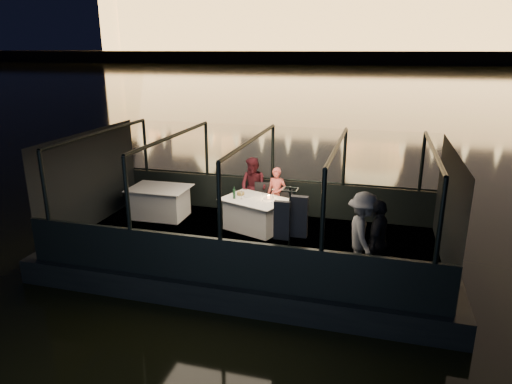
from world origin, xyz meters
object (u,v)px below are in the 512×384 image
(dining_table_aft, at_px, (160,203))
(person_woman_coral, at_px, (277,191))
(coat_stand, at_px, (289,236))
(wine_bottle, at_px, (234,192))
(dining_table_central, at_px, (254,214))
(chair_port_right, at_px, (284,206))
(passenger_stripe, at_px, (363,233))
(person_man_maroon, at_px, (253,188))
(chair_port_left, at_px, (261,203))
(passenger_dark, at_px, (378,238))

(dining_table_aft, distance_m, person_woman_coral, 2.99)
(coat_stand, bearing_deg, wine_bottle, 128.77)
(dining_table_central, distance_m, coat_stand, 2.67)
(chair_port_right, bearing_deg, wine_bottle, -140.18)
(chair_port_right, height_order, passenger_stripe, passenger_stripe)
(dining_table_central, height_order, person_man_maroon, person_man_maroon)
(person_man_maroon, xyz_separation_m, passenger_stripe, (2.83, -2.51, 0.10))
(chair_port_right, height_order, coat_stand, coat_stand)
(coat_stand, height_order, person_woman_coral, coat_stand)
(dining_table_aft, bearing_deg, dining_table_central, -4.26)
(chair_port_left, distance_m, chair_port_right, 0.59)
(coat_stand, bearing_deg, person_man_maroon, 116.37)
(dining_table_central, xyz_separation_m, chair_port_left, (0.00, 0.63, 0.06))
(dining_table_aft, bearing_deg, person_woman_coral, 11.79)
(passenger_dark, bearing_deg, chair_port_left, -119.09)
(dining_table_central, bearing_deg, coat_stand, -60.53)
(passenger_dark, bearing_deg, coat_stand, -61.40)
(chair_port_left, bearing_deg, person_man_maroon, 133.93)
(wine_bottle, bearing_deg, dining_table_aft, 172.19)
(dining_table_aft, xyz_separation_m, person_man_maroon, (2.28, 0.67, 0.36))
(person_man_maroon, bearing_deg, passenger_dark, -21.70)
(chair_port_right, distance_m, passenger_stripe, 3.00)
(chair_port_right, xyz_separation_m, passenger_dark, (2.25, -2.38, 0.40))
(chair_port_right, xyz_separation_m, person_man_maroon, (-0.85, 0.30, 0.30))
(dining_table_central, bearing_deg, passenger_dark, -32.60)
(person_woman_coral, bearing_deg, dining_table_aft, -162.33)
(person_man_maroon, relative_size, passenger_dark, 0.98)
(dining_table_aft, relative_size, person_woman_coral, 1.11)
(dining_table_central, relative_size, chair_port_right, 1.74)
(person_man_maroon, relative_size, wine_bottle, 5.36)
(person_woman_coral, xyz_separation_m, passenger_stripe, (2.21, -2.45, 0.10))
(dining_table_aft, bearing_deg, wine_bottle, -7.81)
(chair_port_left, bearing_deg, passenger_dark, -47.09)
(person_woman_coral, bearing_deg, person_man_maroon, -179.77)
(dining_table_central, height_order, chair_port_right, chair_port_right)
(coat_stand, relative_size, passenger_stripe, 1.12)
(chair_port_left, relative_size, passenger_stripe, 0.57)
(dining_table_aft, relative_size, coat_stand, 0.81)
(dining_table_central, relative_size, person_man_maroon, 0.94)
(dining_table_central, xyz_separation_m, person_man_maroon, (-0.27, 0.86, 0.36))
(dining_table_aft, bearing_deg, person_man_maroon, 16.29)
(dining_table_aft, height_order, coat_stand, coat_stand)
(chair_port_left, relative_size, person_man_maroon, 0.60)
(chair_port_left, xyz_separation_m, passenger_stripe, (2.56, -2.29, 0.40))
(chair_port_right, height_order, person_woman_coral, person_woman_coral)
(wine_bottle, bearing_deg, chair_port_left, 57.27)
(dining_table_aft, bearing_deg, coat_stand, -32.80)
(chair_port_left, relative_size, coat_stand, 0.51)
(coat_stand, bearing_deg, person_woman_coral, 106.94)
(dining_table_aft, relative_size, passenger_dark, 0.94)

